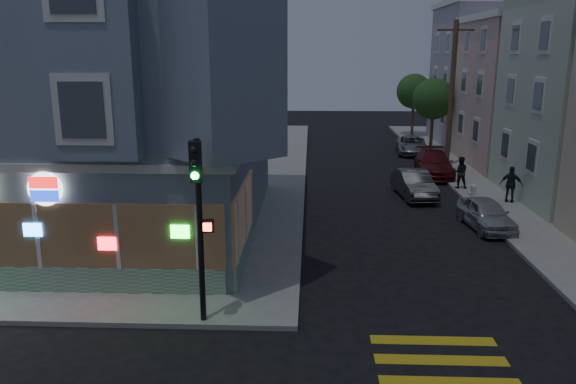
# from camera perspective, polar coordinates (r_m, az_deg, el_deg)

# --- Properties ---
(ground) EXTENTS (120.00, 120.00, 0.00)m
(ground) POSITION_cam_1_polar(r_m,az_deg,el_deg) (14.09, -12.09, -17.28)
(ground) COLOR black
(ground) RESTS_ON ground
(sidewalk_nw) EXTENTS (33.00, 42.00, 0.15)m
(sidewalk_nw) POSITION_cam_1_polar(r_m,az_deg,el_deg) (39.15, -23.13, 2.33)
(sidewalk_nw) COLOR gray
(sidewalk_nw) RESTS_ON ground
(corner_building) EXTENTS (14.60, 14.60, 11.40)m
(corner_building) POSITION_cam_1_polar(r_m,az_deg,el_deg) (24.49, -20.28, 9.82)
(corner_building) COLOR slate
(corner_building) RESTS_ON sidewalk_nw
(row_house_c) EXTENTS (12.00, 8.60, 9.00)m
(row_house_c) POSITION_cam_1_polar(r_m,az_deg,el_deg) (40.13, 26.49, 8.87)
(row_house_c) COLOR tan
(row_house_c) RESTS_ON sidewalk_ne
(row_house_d) EXTENTS (12.00, 8.60, 10.50)m
(row_house_d) POSITION_cam_1_polar(r_m,az_deg,el_deg) (48.45, 22.30, 10.82)
(row_house_d) COLOR #938E9C
(row_house_d) RESTS_ON sidewalk_ne
(utility_pole) EXTENTS (2.20, 0.30, 9.00)m
(utility_pole) POSITION_cam_1_polar(r_m,az_deg,el_deg) (36.75, 16.27, 9.65)
(utility_pole) COLOR #4C3826
(utility_pole) RESTS_ON sidewalk_ne
(street_tree_near) EXTENTS (3.00, 3.00, 5.30)m
(street_tree_near) POSITION_cam_1_polar(r_m,az_deg,el_deg) (42.70, 14.56, 9.14)
(street_tree_near) COLOR #4C3826
(street_tree_near) RESTS_ON sidewalk_ne
(street_tree_far) EXTENTS (3.00, 3.00, 5.30)m
(street_tree_far) POSITION_cam_1_polar(r_m,az_deg,el_deg) (50.53, 12.68, 9.94)
(street_tree_far) COLOR #4C3826
(street_tree_far) RESTS_ON sidewalk_ne
(pedestrian_a) EXTENTS (0.89, 0.72, 1.71)m
(pedestrian_a) POSITION_cam_1_polar(r_m,az_deg,el_deg) (31.39, 17.08, 1.93)
(pedestrian_a) COLOR black
(pedestrian_a) RESTS_ON sidewalk_ne
(pedestrian_b) EXTENTS (1.12, 0.78, 1.77)m
(pedestrian_b) POSITION_cam_1_polar(r_m,az_deg,el_deg) (29.16, 21.72, 0.71)
(pedestrian_b) COLOR black
(pedestrian_b) RESTS_ON sidewalk_ne
(parked_car_a) EXTENTS (1.89, 3.90, 1.28)m
(parked_car_a) POSITION_cam_1_polar(r_m,az_deg,el_deg) (25.02, 19.48, -2.11)
(parked_car_a) COLOR #AEB1B6
(parked_car_a) RESTS_ON ground
(parked_car_b) EXTENTS (1.91, 4.35, 1.39)m
(parked_car_b) POSITION_cam_1_polar(r_m,az_deg,el_deg) (29.40, 12.68, 0.80)
(parked_car_b) COLOR #363A3B
(parked_car_b) RESTS_ON ground
(parked_car_c) EXTENTS (2.51, 5.22, 1.47)m
(parked_car_c) POSITION_cam_1_polar(r_m,az_deg,el_deg) (34.79, 14.60, 2.78)
(parked_car_c) COLOR maroon
(parked_car_c) RESTS_ON ground
(parked_car_d) EXTENTS (2.52, 4.75, 1.27)m
(parked_car_d) POSITION_cam_1_polar(r_m,az_deg,el_deg) (42.14, 12.48, 4.67)
(parked_car_d) COLOR gray
(parked_car_d) RESTS_ON ground
(traffic_signal) EXTENTS (0.60, 0.56, 4.98)m
(traffic_signal) POSITION_cam_1_polar(r_m,az_deg,el_deg) (14.58, -9.06, -0.98)
(traffic_signal) COLOR black
(traffic_signal) RESTS_ON sidewalk_nw
(fire_hydrant) EXTENTS (0.47, 0.27, 0.82)m
(fire_hydrant) POSITION_cam_1_polar(r_m,az_deg,el_deg) (29.02, 18.28, 0.02)
(fire_hydrant) COLOR silver
(fire_hydrant) RESTS_ON sidewalk_ne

